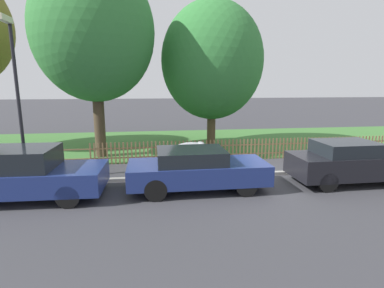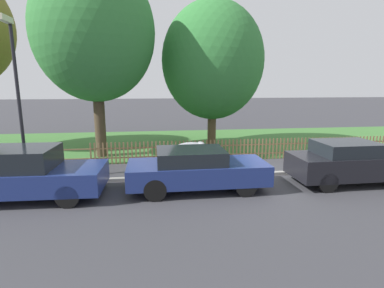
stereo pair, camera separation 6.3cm
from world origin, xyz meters
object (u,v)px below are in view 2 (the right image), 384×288
(street_lamp, at_px, (15,81))
(tree_mid_park, at_px, (213,61))
(covered_motorcycle, at_px, (192,153))
(tree_behind_motorcycle, at_px, (94,32))
(parked_car_black_saloon, at_px, (196,169))
(parked_car_navy_estate, at_px, (349,162))
(parked_car_silver_hatchback, at_px, (24,174))

(street_lamp, bearing_deg, tree_mid_park, 33.63)
(covered_motorcycle, bearing_deg, tree_behind_motorcycle, 143.25)
(parked_car_black_saloon, height_order, parked_car_navy_estate, parked_car_navy_estate)
(covered_motorcycle, distance_m, street_lamp, 6.54)
(parked_car_black_saloon, xyz_separation_m, parked_car_navy_estate, (5.22, -0.02, 0.04))
(covered_motorcycle, xyz_separation_m, tree_behind_motorcycle, (-3.90, 2.75, 4.84))
(tree_behind_motorcycle, distance_m, tree_mid_park, 5.83)
(parked_car_navy_estate, relative_size, tree_behind_motorcycle, 0.47)
(parked_car_silver_hatchback, height_order, tree_behind_motorcycle, tree_behind_motorcycle)
(covered_motorcycle, height_order, street_lamp, street_lamp)
(parked_car_navy_estate, xyz_separation_m, tree_behind_motorcycle, (-8.93, 5.09, 4.77))
(parked_car_silver_hatchback, xyz_separation_m, parked_car_black_saloon, (5.07, 0.07, -0.07))
(parked_car_navy_estate, xyz_separation_m, covered_motorcycle, (-5.04, 2.34, -0.08))
(tree_behind_motorcycle, bearing_deg, parked_car_navy_estate, -29.67)
(tree_mid_park, distance_m, street_lamp, 9.10)
(parked_car_silver_hatchback, distance_m, covered_motorcycle, 5.77)
(parked_car_silver_hatchback, height_order, street_lamp, street_lamp)
(covered_motorcycle, bearing_deg, tree_mid_park, 67.52)
(parked_car_silver_hatchback, distance_m, parked_car_black_saloon, 5.07)
(parked_car_silver_hatchback, bearing_deg, street_lamp, 113.10)
(parked_car_black_saloon, distance_m, street_lamp, 6.52)
(parked_car_black_saloon, height_order, covered_motorcycle, parked_car_black_saloon)
(covered_motorcycle, xyz_separation_m, street_lamp, (-5.89, -0.73, 2.74))
(parked_car_navy_estate, distance_m, street_lamp, 11.36)
(street_lamp, bearing_deg, covered_motorcycle, 7.07)
(parked_car_silver_hatchback, height_order, parked_car_navy_estate, parked_car_silver_hatchback)
(covered_motorcycle, bearing_deg, street_lamp, -174.50)
(parked_car_navy_estate, bearing_deg, tree_mid_park, 116.94)
(parked_car_silver_hatchback, bearing_deg, parked_car_navy_estate, 2.20)
(covered_motorcycle, bearing_deg, parked_car_silver_hatchback, -157.00)
(parked_car_silver_hatchback, xyz_separation_m, street_lamp, (-0.65, 1.67, 2.64))
(tree_behind_motorcycle, relative_size, tree_mid_park, 1.14)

